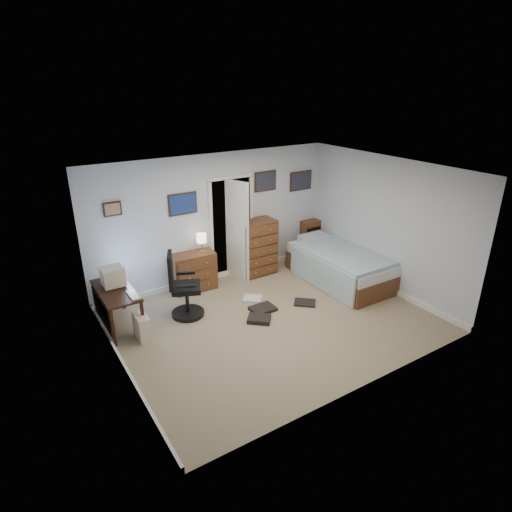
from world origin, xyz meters
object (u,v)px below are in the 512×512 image
at_px(computer_desk, 112,299).
at_px(low_dresser, 194,272).
at_px(bed, 339,265).
at_px(tall_dresser, 256,248).
at_px(office_chair, 183,292).

xyz_separation_m(computer_desk, low_dresser, (1.67, 0.56, -0.15)).
relative_size(low_dresser, bed, 0.38).
distance_m(computer_desk, tall_dresser, 3.11).
height_order(office_chair, bed, office_chair).
bearing_deg(office_chair, bed, 16.75).
bearing_deg(computer_desk, office_chair, -13.12).
distance_m(office_chair, bed, 3.18).
xyz_separation_m(office_chair, tall_dresser, (1.96, 0.79, 0.13)).
bearing_deg(tall_dresser, computer_desk, -170.99).
bearing_deg(computer_desk, bed, -8.82).
relative_size(low_dresser, tall_dresser, 0.72).
bearing_deg(office_chair, low_dresser, 78.84).
xyz_separation_m(tall_dresser, bed, (1.20, -1.18, -0.23)).
bearing_deg(low_dresser, bed, -21.18).
height_order(low_dresser, tall_dresser, tall_dresser).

